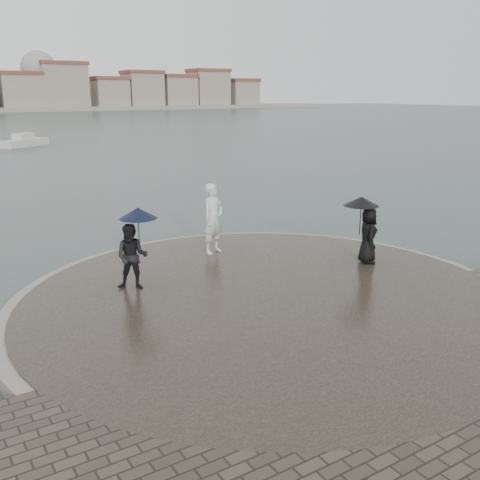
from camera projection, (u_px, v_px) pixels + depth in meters
ground at (373, 368)px, 10.30m from camera, size 400.00×400.00×0.00m
kerb_ring at (268, 302)px, 13.11m from camera, size 12.50×12.50×0.32m
quay_tip at (268, 302)px, 13.10m from camera, size 11.90×11.90×0.36m
statue at (213, 219)px, 16.26m from camera, size 0.91×0.74×2.15m
visitor_left at (133, 247)px, 13.25m from camera, size 1.25×1.07×2.04m
visitor_right at (366, 225)px, 15.26m from camera, size 1.19×1.09×1.95m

